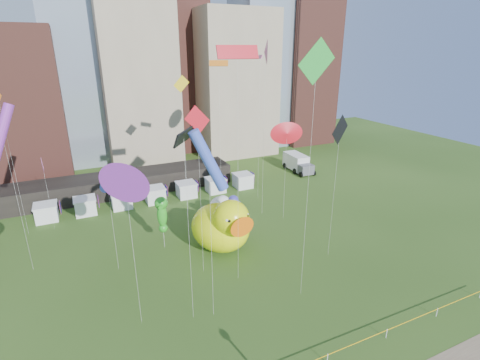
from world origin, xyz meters
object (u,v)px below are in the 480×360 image
box_truck (297,163)px  small_duck (221,205)px  seahorse_purple (233,207)px  big_duck (223,225)px  seahorse_green (162,212)px

box_truck → small_duck: bearing=-147.2°
box_truck → seahorse_purple: bearing=-137.9°
big_duck → seahorse_green: big_duck is taller
big_duck → box_truck: (24.23, 20.91, -1.56)m
seahorse_green → box_truck: bearing=45.3°
big_duck → seahorse_purple: size_ratio=1.75×
big_duck → box_truck: bearing=32.5°
seahorse_green → seahorse_purple: 8.77m
seahorse_purple → seahorse_green: bearing=152.7°
small_duck → box_truck: size_ratio=0.62×
big_duck → small_duck: 9.36m
big_duck → box_truck: size_ratio=1.25×
small_duck → box_truck: bearing=39.0°
seahorse_green → seahorse_purple: seahorse_green is taller
seahorse_green → big_duck: bearing=-13.7°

